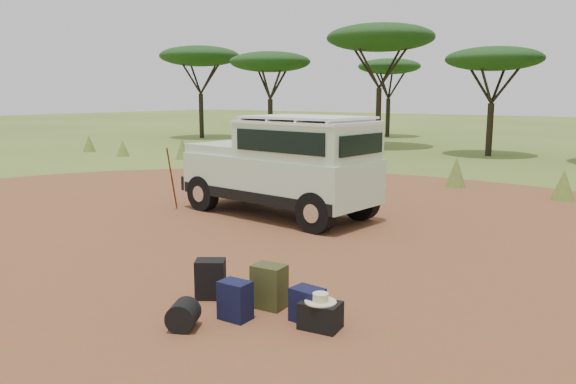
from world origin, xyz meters
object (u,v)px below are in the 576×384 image
Objects in this scene: walking_staff at (172,179)px; backpack_black at (211,279)px; backpack_olive at (269,287)px; safari_vehicle at (284,168)px; backpack_navy at (235,301)px; duffel_navy at (307,305)px; hard_case at (320,316)px.

walking_staff reaches higher than backpack_black.
walking_staff is 6.67m from backpack_olive.
backpack_navy is (3.13, -5.09, -0.85)m from safari_vehicle.
walking_staff is (-2.47, -1.10, -0.34)m from safari_vehicle.
walking_staff is 3.24× the size of backpack_navy.
duffel_navy is (3.87, -4.61, -0.88)m from safari_vehicle.
safari_vehicle is at bearing 118.09° from backpack_navy.
safari_vehicle is 8.41× the size of backpack_olive.
safari_vehicle is at bearing 80.36° from backpack_black.
safari_vehicle is 8.98× the size of backpack_black.
duffel_navy is at bearing -45.93° from safari_vehicle.
backpack_navy is (0.76, -0.35, -0.02)m from backpack_black.
backpack_black is 1.10× the size of backpack_navy.
walking_staff is 2.76× the size of backpack_olive.
duffel_navy is (0.65, -0.08, -0.07)m from backpack_olive.
walking_staff is at bearing 141.01° from backpack_navy.
backpack_olive is at bearing -50.54° from safari_vehicle.
backpack_black is (2.37, -4.74, -0.82)m from safari_vehicle.
backpack_olive reaches higher than duffel_navy.
backpack_navy is 0.56m from backpack_olive.
backpack_black is (4.85, -3.64, -0.49)m from walking_staff.
backpack_olive is at bearing 77.26° from backpack_navy.
backpack_black is 0.84m from backpack_navy.
backpack_black is 0.87m from backpack_olive.
backpack_navy is at bearing -60.77° from walking_staff.
hard_case is at bearing -34.86° from backpack_black.
walking_staff reaches higher than hard_case.
duffel_navy is at bearing -54.34° from walking_staff.
safari_vehicle is at bearing -1.45° from walking_staff.
duffel_navy is (6.34, -3.52, -0.54)m from walking_staff.
duffel_navy reaches higher than hard_case.
walking_staff is 3.39× the size of hard_case.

